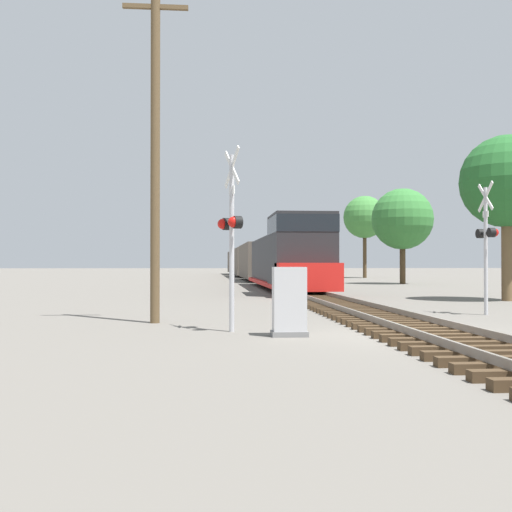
{
  "coord_description": "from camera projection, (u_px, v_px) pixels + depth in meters",
  "views": [
    {
      "loc": [
        -4.9,
        -13.07,
        1.63
      ],
      "look_at": [
        -2.94,
        10.5,
        1.93
      ],
      "focal_mm": 42.0,
      "sensor_mm": 36.0,
      "label": 1
    }
  ],
  "objects": [
    {
      "name": "ground_plane",
      "position": [
        425.0,
        336.0,
        13.41
      ],
      "size": [
        400.0,
        400.0,
        0.0
      ],
      "primitive_type": "plane",
      "color": "#666059"
    },
    {
      "name": "rail_track_bed",
      "position": [
        425.0,
        330.0,
        13.41
      ],
      "size": [
        2.6,
        160.0,
        0.31
      ],
      "color": "#42301E",
      "rests_on": "ground"
    },
    {
      "name": "freight_train",
      "position": [
        254.0,
        262.0,
        61.63
      ],
      "size": [
        3.12,
        69.75,
        4.19
      ],
      "color": "#232326",
      "rests_on": "ground"
    },
    {
      "name": "crossing_signal_near",
      "position": [
        231.0,
        228.0,
        14.33
      ],
      "size": [
        0.59,
        1.0,
        4.41
      ],
      "rotation": [
        0.0,
        0.0,
        -1.24
      ],
      "color": "#B7B7BC",
      "rests_on": "ground"
    },
    {
      "name": "crossing_signal_far",
      "position": [
        486.0,
        238.0,
        18.99
      ],
      "size": [
        0.36,
        1.01,
        4.22
      ],
      "rotation": [
        0.0,
        0.0,
        1.62
      ],
      "color": "#B7B7BC",
      "rests_on": "ground"
    },
    {
      "name": "relay_cabinet",
      "position": [
        289.0,
        302.0,
        13.42
      ],
      "size": [
        0.81,
        0.52,
        1.55
      ],
      "color": "slate",
      "rests_on": "ground"
    },
    {
      "name": "utility_pole",
      "position": [
        155.0,
        148.0,
        16.46
      ],
      "size": [
        1.8,
        0.26,
        9.33
      ],
      "color": "brown",
      "rests_on": "ground"
    },
    {
      "name": "tree_far_right",
      "position": [
        507.0,
        182.0,
        26.15
      ],
      "size": [
        4.04,
        4.04,
        7.26
      ],
      "color": "brown",
      "rests_on": "ground"
    },
    {
      "name": "tree_mid_background",
      "position": [
        402.0,
        219.0,
        47.78
      ],
      "size": [
        4.89,
        4.89,
        7.64
      ],
      "color": "#473521",
      "rests_on": "ground"
    },
    {
      "name": "tree_deep_background",
      "position": [
        365.0,
        217.0,
        68.1
      ],
      "size": [
        4.82,
        4.82,
        9.35
      ],
      "color": "#473521",
      "rests_on": "ground"
    }
  ]
}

